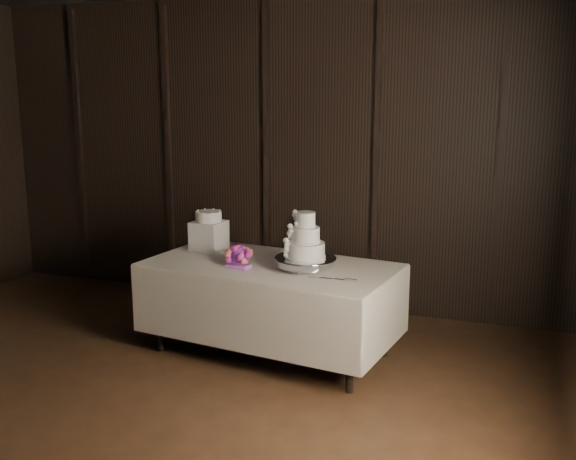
{
  "coord_description": "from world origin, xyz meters",
  "views": [
    {
      "loc": [
        2.46,
        -2.68,
        2.17
      ],
      "look_at": [
        0.69,
        2.17,
        1.05
      ],
      "focal_mm": 42.0,
      "sensor_mm": 36.0,
      "label": 1
    }
  ],
  "objects_px": {
    "box_pedestal": "(209,236)",
    "small_cake": "(208,216)",
    "cake_stand": "(305,263)",
    "wedding_cake": "(302,240)",
    "bouquet": "(239,256)",
    "display_table": "(271,305)"
  },
  "relations": [
    {
      "from": "cake_stand",
      "to": "box_pedestal",
      "type": "height_order",
      "value": "box_pedestal"
    },
    {
      "from": "box_pedestal",
      "to": "small_cake",
      "type": "distance_m",
      "value": 0.17
    },
    {
      "from": "small_cake",
      "to": "box_pedestal",
      "type": "bearing_deg",
      "value": 0.0
    },
    {
      "from": "display_table",
      "to": "cake_stand",
      "type": "relative_size",
      "value": 4.36
    },
    {
      "from": "wedding_cake",
      "to": "bouquet",
      "type": "height_order",
      "value": "wedding_cake"
    },
    {
      "from": "display_table",
      "to": "small_cake",
      "type": "xyz_separation_m",
      "value": [
        -0.68,
        0.27,
        0.64
      ]
    },
    {
      "from": "box_pedestal",
      "to": "small_cake",
      "type": "xyz_separation_m",
      "value": [
        0.0,
        0.0,
        0.17
      ]
    },
    {
      "from": "wedding_cake",
      "to": "small_cake",
      "type": "relative_size",
      "value": 1.6
    },
    {
      "from": "wedding_cake",
      "to": "small_cake",
      "type": "bearing_deg",
      "value": 137.01
    },
    {
      "from": "display_table",
      "to": "cake_stand",
      "type": "height_order",
      "value": "cake_stand"
    },
    {
      "from": "cake_stand",
      "to": "wedding_cake",
      "type": "height_order",
      "value": "wedding_cake"
    },
    {
      "from": "display_table",
      "to": "box_pedestal",
      "type": "relative_size",
      "value": 8.11
    },
    {
      "from": "cake_stand",
      "to": "box_pedestal",
      "type": "bearing_deg",
      "value": 162.77
    },
    {
      "from": "bouquet",
      "to": "wedding_cake",
      "type": "bearing_deg",
      "value": 2.25
    },
    {
      "from": "small_cake",
      "to": "display_table",
      "type": "bearing_deg",
      "value": -21.46
    },
    {
      "from": "display_table",
      "to": "small_cake",
      "type": "distance_m",
      "value": 0.97
    },
    {
      "from": "bouquet",
      "to": "box_pedestal",
      "type": "bearing_deg",
      "value": 141.71
    },
    {
      "from": "cake_stand",
      "to": "bouquet",
      "type": "height_order",
      "value": "bouquet"
    },
    {
      "from": "cake_stand",
      "to": "bouquet",
      "type": "distance_m",
      "value": 0.55
    },
    {
      "from": "display_table",
      "to": "box_pedestal",
      "type": "xyz_separation_m",
      "value": [
        -0.68,
        0.27,
        0.47
      ]
    },
    {
      "from": "display_table",
      "to": "box_pedestal",
      "type": "distance_m",
      "value": 0.86
    },
    {
      "from": "box_pedestal",
      "to": "cake_stand",
      "type": "bearing_deg",
      "value": -17.23
    }
  ]
}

